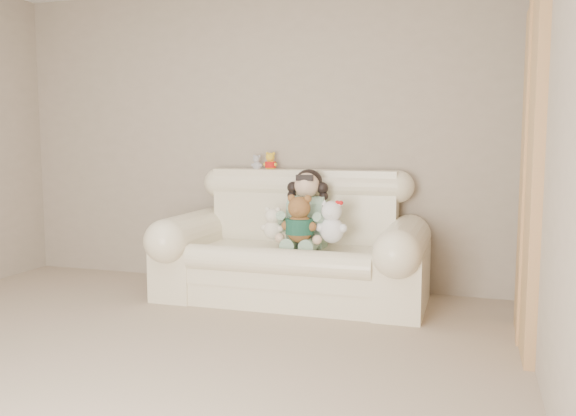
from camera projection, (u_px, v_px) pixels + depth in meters
The scene contains 11 objects.
floor at pixel (79, 389), 3.05m from camera, with size 5.00×5.00×0.00m, color tan.
wall_back at pixel (251, 137), 5.28m from camera, with size 4.50×4.50×0.00m, color tan.
wall_right at pixel (575, 131), 2.24m from camera, with size 5.00×5.00×0.00m, color tan.
sofa at pixel (292, 236), 4.73m from camera, with size 2.10×0.95×1.03m, color beige, non-canonical shape.
door_panel at pixel (531, 177), 3.61m from camera, with size 0.06×0.90×2.10m, color #BF7B51.
seated_child at pixel (307, 208), 4.75m from camera, with size 0.38×0.46×0.63m, color #297341, non-canonical shape.
brown_teddy at pixel (300, 214), 4.52m from camera, with size 0.27×0.21×0.43m, color brown, non-canonical shape.
white_cat at pixel (332, 217), 4.51m from camera, with size 0.25×0.19×0.39m, color white, non-canonical shape.
cream_teddy at pixel (273, 220), 4.67m from camera, with size 0.19×0.15×0.30m, color white, non-canonical shape.
yellow_mini_bear at pixel (271, 160), 5.12m from camera, with size 0.12×0.09×0.19m, color gold, non-canonical shape.
grey_mini_plush at pixel (257, 161), 5.15m from camera, with size 0.10×0.08×0.16m, color #B1B1B8, non-canonical shape.
Camera 1 is at (1.89, -2.48, 1.26)m, focal length 37.26 mm.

